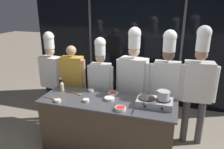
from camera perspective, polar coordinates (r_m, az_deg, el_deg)
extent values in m
plane|color=gray|center=(3.92, -1.14, -18.64)|extent=(24.00, 24.00, 0.00)
cube|color=black|center=(5.13, 5.74, 7.05)|extent=(4.97, 0.04, 2.70)
cube|color=#47474C|center=(5.39, -5.51, 7.63)|extent=(0.05, 0.05, 2.70)
cube|color=#47474C|center=(4.99, 17.65, 5.92)|extent=(0.05, 0.05, 2.70)
cube|color=#4C3D2D|center=(3.68, -1.19, -13.29)|extent=(2.08, 0.71, 0.86)
cube|color=#47474C|center=(3.46, -1.23, -7.01)|extent=(2.15, 0.74, 0.03)
cube|color=#B2B5BA|center=(3.33, 11.05, -7.21)|extent=(0.53, 0.31, 0.10)
cylinder|color=black|center=(3.32, 9.03, -6.09)|extent=(0.21, 0.21, 0.01)
cylinder|color=black|center=(3.19, 8.53, -8.23)|extent=(0.03, 0.01, 0.03)
cylinder|color=black|center=(3.30, 13.21, -6.53)|extent=(0.21, 0.21, 0.01)
cylinder|color=black|center=(3.17, 12.89, -8.70)|extent=(0.03, 0.01, 0.03)
cylinder|color=#38332D|center=(3.31, 9.04, -5.93)|extent=(0.23, 0.23, 0.01)
cone|color=#38332D|center=(3.30, 9.06, -5.59)|extent=(0.25, 0.25, 0.05)
cylinder|color=black|center=(3.11, 8.48, -6.96)|extent=(0.02, 0.19, 0.02)
cylinder|color=#B7BABF|center=(3.27, 13.31, -5.36)|extent=(0.18, 0.18, 0.14)
torus|color=#B7BABF|center=(3.24, 13.39, -4.27)|extent=(0.19, 0.19, 0.01)
torus|color=#B7BABF|center=(3.26, 11.58, -4.48)|extent=(0.01, 0.05, 0.05)
torus|color=#B7BABF|center=(3.25, 15.15, -4.84)|extent=(0.01, 0.05, 0.05)
cylinder|color=#332319|center=(4.07, -13.24, -2.12)|extent=(0.06, 0.06, 0.15)
cone|color=white|center=(4.04, -13.34, -0.88)|extent=(0.05, 0.05, 0.04)
cylinder|color=beige|center=(3.89, -12.94, -3.24)|extent=(0.06, 0.06, 0.13)
cone|color=white|center=(3.86, -13.03, -2.09)|extent=(0.05, 0.05, 0.04)
cylinder|color=white|center=(3.47, -0.68, -6.35)|extent=(0.16, 0.16, 0.04)
torus|color=white|center=(3.46, -0.68, -6.07)|extent=(0.16, 0.16, 0.01)
cylinder|color=silver|center=(3.46, -0.68, -6.19)|extent=(0.13, 0.13, 0.02)
cylinder|color=white|center=(3.43, -6.78, -6.75)|extent=(0.10, 0.10, 0.04)
torus|color=white|center=(3.42, -6.79, -6.45)|extent=(0.10, 0.10, 0.01)
cylinder|color=white|center=(3.42, -6.79, -6.58)|extent=(0.08, 0.08, 0.02)
cylinder|color=white|center=(3.79, -5.51, -4.18)|extent=(0.10, 0.10, 0.03)
torus|color=white|center=(3.79, -5.52, -3.96)|extent=(0.10, 0.10, 0.01)
cylinder|color=beige|center=(3.79, -5.51, -4.05)|extent=(0.08, 0.08, 0.02)
cylinder|color=white|center=(3.16, 2.23, -8.94)|extent=(0.16, 0.16, 0.04)
torus|color=white|center=(3.15, 2.23, -8.58)|extent=(0.16, 0.16, 0.01)
cylinder|color=red|center=(3.15, 2.23, -8.74)|extent=(0.13, 0.13, 0.02)
cylinder|color=white|center=(3.51, -14.00, -6.64)|extent=(0.10, 0.10, 0.04)
torus|color=white|center=(3.50, -14.03, -6.37)|extent=(0.10, 0.10, 0.01)
cylinder|color=silver|center=(3.50, -14.02, -6.49)|extent=(0.08, 0.08, 0.02)
cylinder|color=white|center=(3.63, 0.30, -5.04)|extent=(0.16, 0.16, 0.05)
torus|color=white|center=(3.62, 0.30, -4.67)|extent=(0.16, 0.16, 0.01)
cylinder|color=#B22D1E|center=(3.62, 0.30, -4.84)|extent=(0.13, 0.13, 0.03)
cube|color=olive|center=(3.77, -9.96, -4.75)|extent=(0.18, 0.07, 0.01)
ellipsoid|color=olive|center=(3.68, -8.40, -5.20)|extent=(0.10, 0.08, 0.02)
cube|color=olive|center=(3.69, -16.49, -5.75)|extent=(0.17, 0.04, 0.01)
ellipsoid|color=olive|center=(3.61, -15.00, -6.12)|extent=(0.09, 0.06, 0.02)
cylinder|color=#232326|center=(4.62, -13.64, -7.56)|extent=(0.11, 0.11, 0.75)
cylinder|color=#232326|center=(4.76, -15.83, -6.92)|extent=(0.11, 0.11, 0.75)
cube|color=white|center=(4.44, -15.47, 0.67)|extent=(0.46, 0.29, 0.61)
cylinder|color=white|center=(4.27, -13.34, -0.13)|extent=(0.09, 0.09, 0.56)
cylinder|color=white|center=(4.59, -17.98, 0.74)|extent=(0.09, 0.09, 0.56)
sphere|color=tan|center=(4.34, -15.94, 5.90)|extent=(0.18, 0.18, 0.18)
cylinder|color=white|center=(4.31, -16.13, 7.96)|extent=(0.19, 0.19, 0.22)
sphere|color=white|center=(4.29, -16.27, 9.40)|extent=(0.20, 0.20, 0.20)
cylinder|color=#232326|center=(4.40, -8.38, -8.39)|extent=(0.10, 0.10, 0.78)
cylinder|color=#232326|center=(4.47, -11.10, -8.10)|extent=(0.10, 0.10, 0.78)
cube|color=gold|center=(4.17, -10.28, 0.39)|extent=(0.42, 0.26, 0.63)
cylinder|color=tan|center=(4.08, -7.45, -0.12)|extent=(0.08, 0.08, 0.58)
cylinder|color=tan|center=(4.23, -13.27, 0.22)|extent=(0.08, 0.08, 0.58)
sphere|color=tan|center=(4.06, -10.63, 6.16)|extent=(0.18, 0.18, 0.18)
cylinder|color=#4C4C51|center=(4.21, -1.49, -9.85)|extent=(0.09, 0.09, 0.73)
cylinder|color=#4C4C51|center=(4.26, -4.13, -9.56)|extent=(0.09, 0.09, 0.73)
cube|color=white|center=(3.96, -2.97, -1.28)|extent=(0.38, 0.22, 0.59)
cylinder|color=white|center=(3.90, -0.20, -1.81)|extent=(0.07, 0.07, 0.54)
cylinder|color=white|center=(4.00, -5.88, -1.37)|extent=(0.07, 0.07, 0.54)
sphere|color=beige|center=(3.84, -3.07, 4.40)|extent=(0.17, 0.17, 0.17)
cylinder|color=white|center=(3.81, -3.11, 6.65)|extent=(0.18, 0.18, 0.21)
sphere|color=white|center=(3.79, -3.14, 8.24)|extent=(0.20, 0.20, 0.20)
cylinder|color=#232326|center=(4.11, 6.94, -10.22)|extent=(0.12, 0.12, 0.80)
cylinder|color=#232326|center=(4.20, 3.60, -9.46)|extent=(0.12, 0.12, 0.80)
cube|color=white|center=(3.86, 5.57, -0.38)|extent=(0.51, 0.33, 0.65)
cylinder|color=white|center=(3.75, 9.06, -1.48)|extent=(0.09, 0.09, 0.59)
cylinder|color=white|center=(3.94, 1.80, -0.24)|extent=(0.09, 0.09, 0.59)
sphere|color=beige|center=(3.74, 5.78, 6.03)|extent=(0.19, 0.19, 0.19)
cylinder|color=white|center=(3.71, 5.87, 8.71)|extent=(0.20, 0.20, 0.25)
sphere|color=white|center=(3.69, 5.94, 10.63)|extent=(0.22, 0.22, 0.22)
cylinder|color=#4C4C51|center=(4.06, 14.86, -11.21)|extent=(0.11, 0.11, 0.79)
cylinder|color=#4C4C51|center=(4.07, 11.55, -10.86)|extent=(0.11, 0.11, 0.79)
cube|color=white|center=(3.77, 14.00, -1.50)|extent=(0.42, 0.22, 0.64)
cylinder|color=white|center=(3.74, 17.56, -2.27)|extent=(0.08, 0.08, 0.59)
cylinder|color=white|center=(3.76, 10.35, -1.55)|extent=(0.08, 0.08, 0.59)
sphere|color=brown|center=(3.64, 14.54, 4.99)|extent=(0.19, 0.19, 0.19)
cylinder|color=white|center=(3.61, 14.77, 7.68)|extent=(0.20, 0.20, 0.24)
sphere|color=white|center=(3.59, 14.93, 9.60)|extent=(0.21, 0.21, 0.21)
cylinder|color=#4C4C51|center=(4.11, 22.00, -11.48)|extent=(0.12, 0.12, 0.81)
cylinder|color=#4C4C51|center=(4.07, 18.50, -11.34)|extent=(0.12, 0.12, 0.81)
cube|color=white|center=(3.79, 21.50, -1.73)|extent=(0.47, 0.27, 0.66)
cylinder|color=white|center=(3.81, 25.28, -2.42)|extent=(0.09, 0.09, 0.60)
cylinder|color=white|center=(3.73, 17.71, -1.93)|extent=(0.09, 0.09, 0.60)
sphere|color=#A87A5B|center=(3.67, 22.33, 4.87)|extent=(0.19, 0.19, 0.19)
cylinder|color=white|center=(3.63, 22.71, 7.85)|extent=(0.20, 0.20, 0.28)
sphere|color=white|center=(3.61, 22.99, 10.06)|extent=(0.22, 0.22, 0.22)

